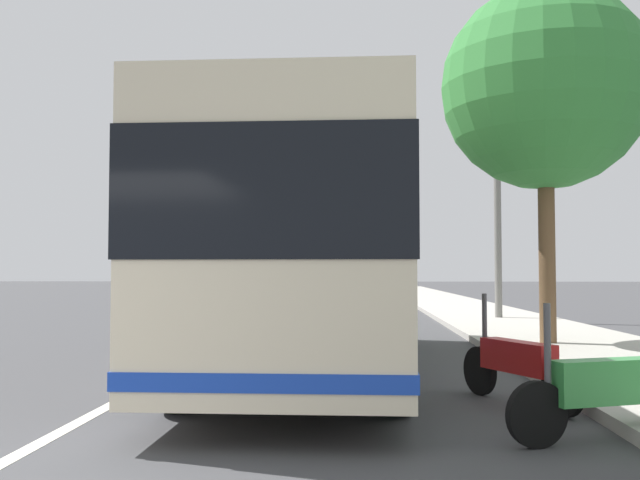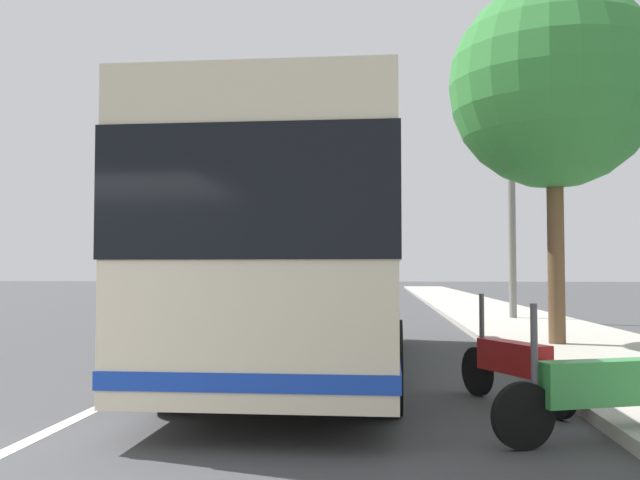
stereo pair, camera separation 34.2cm
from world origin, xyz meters
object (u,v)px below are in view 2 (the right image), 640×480
(roadside_tree_mid_block, at_px, (553,86))
(motorcycle_nearest_curb, at_px, (513,365))
(car_side_street, at_px, (303,283))
(car_ahead_same_lane, at_px, (285,285))
(car_oncoming, at_px, (254,291))
(utility_pole, at_px, (512,211))
(motorcycle_mid_row, at_px, (599,392))
(coach_bus, at_px, (314,250))

(roadside_tree_mid_block, bearing_deg, motorcycle_nearest_curb, 162.01)
(car_side_street, relative_size, roadside_tree_mid_block, 0.65)
(car_side_street, xyz_separation_m, roadside_tree_mid_block, (-38.09, -9.19, 4.46))
(car_ahead_same_lane, height_order, roadside_tree_mid_block, roadside_tree_mid_block)
(car_oncoming, distance_m, car_side_street, 20.43)
(car_ahead_same_lane, height_order, utility_pole, utility_pole)
(motorcycle_nearest_curb, xyz_separation_m, roadside_tree_mid_block, (5.77, -1.87, 4.67))
(car_oncoming, height_order, roadside_tree_mid_block, roadside_tree_mid_block)
(car_oncoming, bearing_deg, car_ahead_same_lane, 176.43)
(motorcycle_mid_row, xyz_separation_m, car_ahead_same_lane, (35.31, 7.66, 0.31))
(roadside_tree_mid_block, bearing_deg, car_side_street, 13.56)
(car_side_street, bearing_deg, motorcycle_nearest_curb, 5.29)
(motorcycle_mid_row, distance_m, car_side_street, 46.24)
(coach_bus, bearing_deg, utility_pole, -24.06)
(car_side_street, bearing_deg, utility_pole, 13.65)
(car_oncoming, relative_size, utility_pole, 0.60)
(car_oncoming, bearing_deg, coach_bus, 9.31)
(car_oncoming, xyz_separation_m, utility_pole, (-9.91, -9.69, 2.68))
(motorcycle_mid_row, bearing_deg, car_oncoming, -92.71)
(coach_bus, relative_size, car_oncoming, 2.59)
(motorcycle_mid_row, bearing_deg, car_ahead_same_lane, -97.42)
(coach_bus, height_order, roadside_tree_mid_block, roadside_tree_mid_block)
(coach_bus, distance_m, utility_pole, 11.95)
(motorcycle_mid_row, height_order, car_ahead_same_lane, car_ahead_same_lane)
(motorcycle_nearest_curb, distance_m, car_side_street, 44.46)
(car_side_street, bearing_deg, coach_bus, 2.47)
(motorcycle_mid_row, height_order, car_side_street, car_side_street)
(motorcycle_mid_row, distance_m, motorcycle_nearest_curb, 1.79)
(car_ahead_same_lane, distance_m, utility_pole, 22.42)
(coach_bus, distance_m, roadside_tree_mid_block, 6.26)
(motorcycle_mid_row, relative_size, car_ahead_same_lane, 0.48)
(car_ahead_same_lane, relative_size, utility_pole, 0.61)
(car_oncoming, bearing_deg, roadside_tree_mid_block, 23.76)
(motorcycle_nearest_curb, height_order, car_side_street, car_side_street)
(coach_bus, xyz_separation_m, car_ahead_same_lane, (30.83, 4.71, -1.09))
(coach_bus, bearing_deg, car_side_street, 7.36)
(car_oncoming, height_order, utility_pole, utility_pole)
(motorcycle_nearest_curb, relative_size, utility_pole, 0.28)
(car_ahead_same_lane, bearing_deg, motorcycle_nearest_curb, 14.74)
(car_side_street, xyz_separation_m, utility_pole, (-30.34, -9.76, 2.68))
(car_side_street, xyz_separation_m, car_ahead_same_lane, (-10.28, -0.08, 0.10))
(car_ahead_same_lane, relative_size, roadside_tree_mid_block, 0.57)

